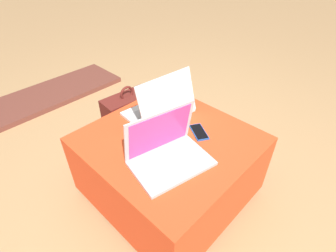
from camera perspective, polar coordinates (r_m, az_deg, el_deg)
ground_plane at (r=1.69m, az=0.21°, el=-14.15°), size 14.00×14.00×0.00m
ottoman at (r=1.52m, az=0.22°, el=-8.95°), size 0.80×0.82×0.44m
laptop_near at (r=1.22m, az=-0.13°, el=-5.70°), size 0.40×0.31×0.25m
laptop_far at (r=1.51m, az=-1.50°, el=4.06°), size 0.39×0.30×0.26m
cell_phone at (r=1.42m, az=6.74°, el=-1.30°), size 0.13×0.15×0.01m
backpack at (r=1.88m, az=-8.42°, el=0.63°), size 0.35×0.22×0.51m
fireplace_hearth at (r=2.80m, az=-24.81°, el=6.06°), size 1.40×0.50×0.04m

